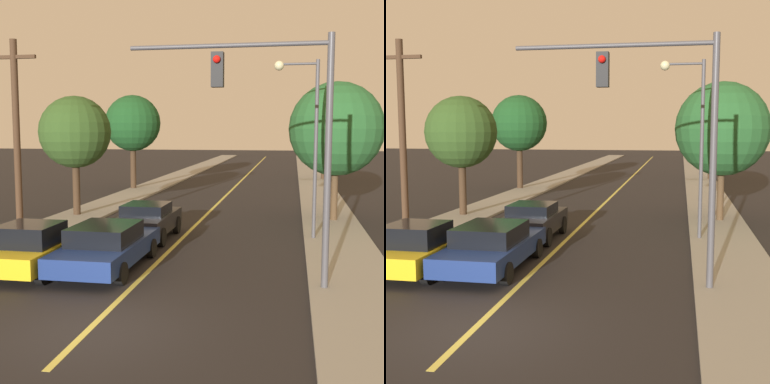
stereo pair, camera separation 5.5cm
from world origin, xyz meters
The scene contains 14 objects.
ground_plane centered at (0.00, 0.00, 0.00)m, with size 200.00×200.00×0.00m, color black.
road_surface centered at (0.00, 36.00, 0.01)m, with size 9.37×80.00×0.01m.
sidewalk_left centered at (-5.93, 36.00, 0.06)m, with size 2.50×80.00×0.12m.
sidewalk_right centered at (5.93, 36.00, 0.06)m, with size 2.50×80.00×0.12m.
car_near_lane_front centered at (-1.31, 4.88, 0.73)m, with size 2.12×5.16×1.41m.
car_near_lane_second centered at (-1.31, 9.49, 0.75)m, with size 1.97×4.16×1.41m.
car_outer_lane_front centered at (-3.37, 4.10, 0.74)m, with size 1.97×3.88×1.49m.
traffic_signal_mast centered at (3.88, 3.77, 4.57)m, with size 5.31×0.42×6.54m.
streetlamp_right centered at (4.64, 10.34, 4.44)m, with size 1.67×0.36×6.71m.
utility_pole_left centered at (-5.28, 6.91, 3.88)m, with size 1.60×0.24×7.20m.
tree_left_near centered at (-6.14, 14.02, 4.10)m, with size 3.46×3.46×5.74m.
tree_left_far centered at (-6.91, 25.99, 4.66)m, with size 3.91×3.91×6.52m.
tree_right_near centered at (6.09, 14.72, 4.27)m, with size 4.24×4.24×6.28m.
tree_right_far centered at (6.72, 35.88, 4.31)m, with size 3.17×3.17×5.80m.
Camera 1 is at (4.20, -10.33, 4.25)m, focal length 50.00 mm.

